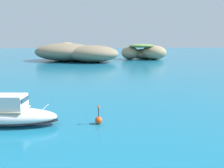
# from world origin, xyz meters

# --- Properties ---
(islet_large) EXTENTS (30.66, 26.49, 5.74)m
(islet_large) POSITION_xyz_m (-4.67, 67.42, 2.51)
(islet_large) COLOR #84755B
(islet_large) RESTS_ON ground
(islet_small) EXTENTS (15.44, 12.66, 5.17)m
(islet_small) POSITION_xyz_m (18.67, 72.03, 2.26)
(islet_small) COLOR #9E8966
(islet_small) RESTS_ON ground
(motorboat_white) EXTENTS (7.95, 3.26, 2.28)m
(motorboat_white) POSITION_xyz_m (-7.39, 12.09, 0.76)
(motorboat_white) COLOR white
(motorboat_white) RESTS_ON ground
(channel_buoy) EXTENTS (0.56, 0.56, 1.48)m
(channel_buoy) POSITION_xyz_m (-0.61, 11.49, 0.34)
(channel_buoy) COLOR #E54C19
(channel_buoy) RESTS_ON ground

